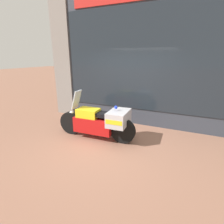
# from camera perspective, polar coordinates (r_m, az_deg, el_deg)

# --- Properties ---
(ground_plane) EXTENTS (60.00, 60.00, 0.00)m
(ground_plane) POSITION_cam_1_polar(r_m,az_deg,el_deg) (4.67, -1.92, -10.78)
(ground_plane) COLOR #8E604C
(shop_building) EXTENTS (6.14, 0.55, 4.12)m
(shop_building) POSITION_cam_1_polar(r_m,az_deg,el_deg) (6.08, 3.24, 16.16)
(shop_building) COLOR #333842
(shop_building) RESTS_ON ground
(window_display) EXTENTS (4.94, 0.30, 2.07)m
(window_display) POSITION_cam_1_polar(r_m,az_deg,el_deg) (6.16, 8.87, 1.07)
(window_display) COLOR slate
(window_display) RESTS_ON ground
(paramedic_motorcycle) EXTENTS (2.30, 0.76, 1.33)m
(paramedic_motorcycle) POSITION_cam_1_polar(r_m,az_deg,el_deg) (4.82, -3.79, -3.06)
(paramedic_motorcycle) COLOR black
(paramedic_motorcycle) RESTS_ON ground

